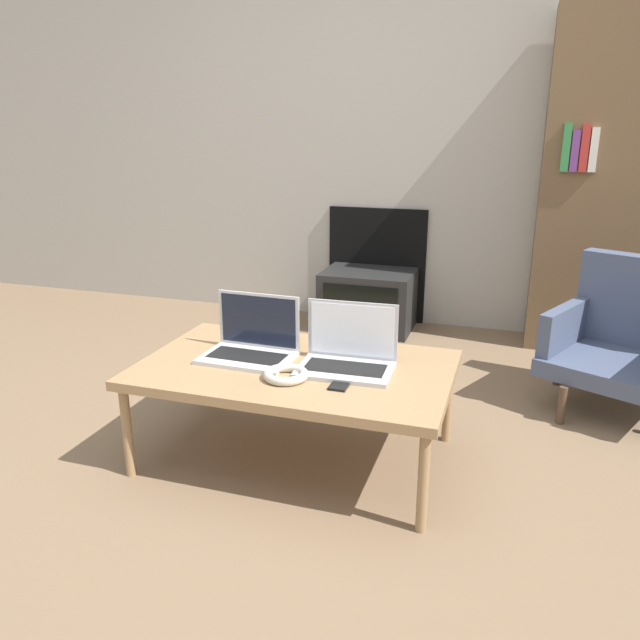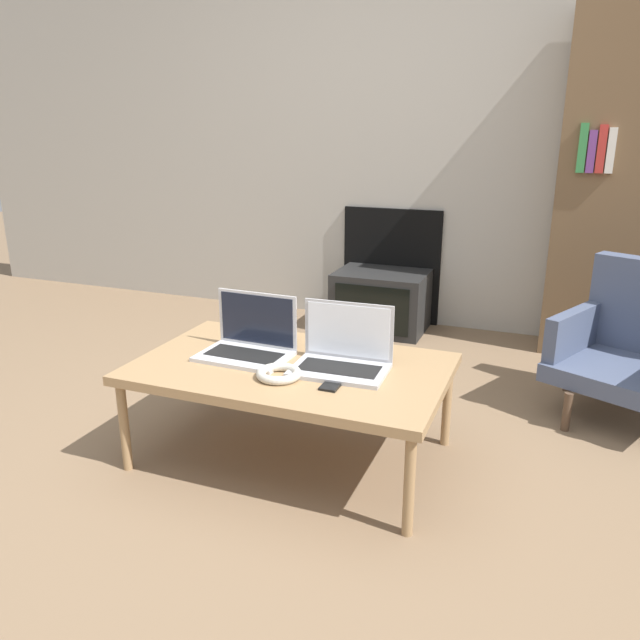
# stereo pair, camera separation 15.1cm
# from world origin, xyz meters

# --- Properties ---
(ground_plane) EXTENTS (14.00, 14.00, 0.00)m
(ground_plane) POSITION_xyz_m (0.00, 0.00, 0.00)
(ground_plane) COLOR #7A6047
(wall_back) EXTENTS (7.00, 0.08, 2.60)m
(wall_back) POSITION_xyz_m (-0.00, 2.18, 1.29)
(wall_back) COLOR #ADA89E
(wall_back) RESTS_ON ground_plane
(table) EXTENTS (1.17, 0.72, 0.39)m
(table) POSITION_xyz_m (0.00, 0.25, 0.36)
(table) COLOR #9E7A51
(table) RESTS_ON ground_plane
(laptop_left) EXTENTS (0.35, 0.25, 0.24)m
(laptop_left) POSITION_xyz_m (-0.20, 0.28, 0.44)
(laptop_left) COLOR silver
(laptop_left) RESTS_ON table
(laptop_right) EXTENTS (0.36, 0.25, 0.24)m
(laptop_right) POSITION_xyz_m (0.19, 0.28, 0.44)
(laptop_right) COLOR #B2B2B7
(laptop_right) RESTS_ON table
(headphones) EXTENTS (0.16, 0.16, 0.03)m
(headphones) POSITION_xyz_m (0.01, 0.11, 0.41)
(headphones) COLOR beige
(headphones) RESTS_ON table
(phone) EXTENTS (0.06, 0.15, 0.01)m
(phone) POSITION_xyz_m (0.22, 0.13, 0.39)
(phone) COLOR black
(phone) RESTS_ON table
(tv) EXTENTS (0.56, 0.43, 0.38)m
(tv) POSITION_xyz_m (-0.12, 1.92, 0.19)
(tv) COLOR black
(tv) RESTS_ON ground_plane
(armchair) EXTENTS (0.73, 0.73, 0.68)m
(armchair) POSITION_xyz_m (1.27, 1.18, 0.34)
(armchair) COLOR #47516B
(armchair) RESTS_ON ground_plane
(bookshelf) EXTENTS (0.72, 0.32, 1.85)m
(bookshelf) POSITION_xyz_m (1.20, 1.98, 0.93)
(bookshelf) COLOR brown
(bookshelf) RESTS_ON ground_plane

